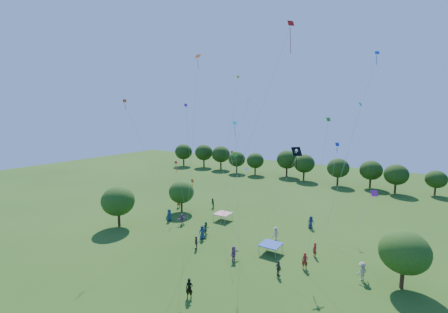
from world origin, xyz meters
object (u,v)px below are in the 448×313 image
near_tree_west (118,201)px  near_tree_east (404,252)px  pirate_kite (296,154)px  red_high_kite (277,65)px  man_in_black (189,289)px  tent_red_stripe (223,214)px  tent_blue (271,244)px  near_tree_north (181,192)px

near_tree_west → near_tree_east: (34.28, 3.99, -0.22)m
pirate_kite → red_high_kite: bearing=138.0°
pirate_kite → red_high_kite: red_high_kite is taller
man_in_black → red_high_kite: size_ratio=0.07×
near_tree_west → man_in_black: size_ratio=3.27×
red_high_kite → tent_red_stripe: bearing=170.3°
near_tree_east → tent_red_stripe: near_tree_east is taller
tent_red_stripe → pirate_kite: bearing=-21.5°
near_tree_east → pirate_kite: bearing=174.3°
tent_blue → tent_red_stripe: bearing=149.9°
tent_red_stripe → tent_blue: bearing=-30.1°
near_tree_west → red_high_kite: bearing=23.3°
tent_blue → red_high_kite: bearing=110.2°
near_tree_east → red_high_kite: 23.67m
tent_blue → man_in_black: (-2.45, -11.61, -0.15)m
near_tree_west → tent_blue: (21.38, 4.00, -2.68)m
near_tree_east → pirate_kite: pirate_kite is taller
near_tree_east → pirate_kite: 13.44m
near_tree_west → tent_red_stripe: (11.02, 9.99, -2.68)m
near_tree_west → pirate_kite: (23.56, 5.05, 7.81)m
pirate_kite → red_high_kite: (-3.84, 3.46, 10.07)m
near_tree_north → tent_red_stripe: near_tree_north is taller
man_in_black → tent_blue: bearing=52.8°
near_tree_east → tent_blue: (-12.90, 0.01, -2.45)m
near_tree_east → man_in_black: bearing=-142.9°
near_tree_east → man_in_black: (-15.35, -11.60, -2.61)m
near_tree_east → tent_red_stripe: (-23.26, 6.00, -2.45)m
near_tree_north → man_in_black: (15.78, -17.38, -2.39)m
near_tree_west → near_tree_north: 10.27m
near_tree_west → near_tree_north: near_tree_west is taller
near_tree_west → near_tree_east: bearing=6.6°
near_tree_north → pirate_kite: bearing=-13.0°
near_tree_north → pirate_kite: (20.41, -4.71, 8.26)m
near_tree_west → tent_red_stripe: 15.11m
near_tree_west → tent_blue: bearing=10.6°
near_tree_west → near_tree_east: 34.51m
tent_blue → near_tree_east: bearing=-0.0°
tent_red_stripe → red_high_kite: red_high_kite is taller
near_tree_west → man_in_black: (18.93, -7.61, -2.83)m
near_tree_north → tent_red_stripe: bearing=1.7°
tent_red_stripe → tent_blue: 11.97m
tent_red_stripe → pirate_kite: 17.08m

